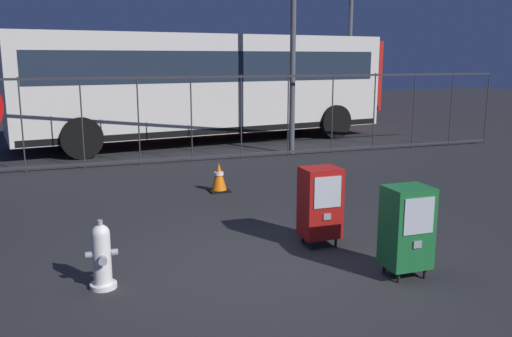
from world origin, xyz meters
name	(u,v)px	position (x,y,z in m)	size (l,w,h in m)	color
ground_plane	(265,264)	(0.00, 0.00, 0.00)	(60.00, 60.00, 0.00)	#262628
fire_hydrant	(102,256)	(-1.84, -0.06, 0.35)	(0.33, 0.32, 0.75)	silver
newspaper_box_primary	(320,202)	(0.90, 0.42, 0.57)	(0.48, 0.42, 1.02)	black
newspaper_box_secondary	(407,227)	(1.34, -0.83, 0.57)	(0.48, 0.42, 1.02)	black
traffic_cone	(219,177)	(0.43, 3.63, 0.26)	(0.36, 0.36, 0.53)	black
fence_barrier	(165,119)	(0.00, 6.59, 1.02)	(18.03, 0.04, 2.00)	#2D2D33
bus_near	(204,82)	(1.65, 9.59, 1.71)	(10.75, 3.97, 3.00)	beige
bus_far	(243,75)	(4.40, 14.55, 1.71)	(10.68, 3.49, 3.00)	red
street_light_far_left	(351,16)	(6.97, 10.86, 3.74)	(0.32, 0.32, 6.38)	#4C4F54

